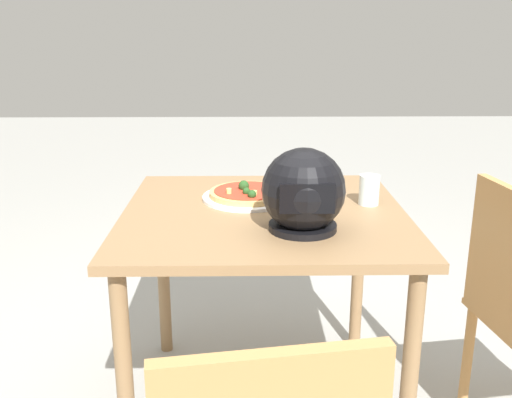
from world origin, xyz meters
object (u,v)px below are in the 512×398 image
(dining_table, at_px, (264,238))
(drinking_glass, at_px, (369,190))
(pizza, at_px, (248,193))
(motorcycle_helmet, at_px, (303,192))

(dining_table, relative_size, drinking_glass, 9.09)
(dining_table, height_order, pizza, pizza)
(drinking_glass, bearing_deg, motorcycle_helmet, 45.56)
(motorcycle_helmet, bearing_deg, pizza, -63.31)
(motorcycle_helmet, relative_size, drinking_glass, 2.44)
(dining_table, bearing_deg, motorcycle_helmet, 119.87)
(pizza, bearing_deg, drinking_glass, 170.65)
(drinking_glass, bearing_deg, pizza, -9.35)
(pizza, xyz_separation_m, motorcycle_helmet, (-0.16, 0.33, 0.10))
(motorcycle_helmet, xyz_separation_m, drinking_glass, (-0.25, -0.26, -0.07))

